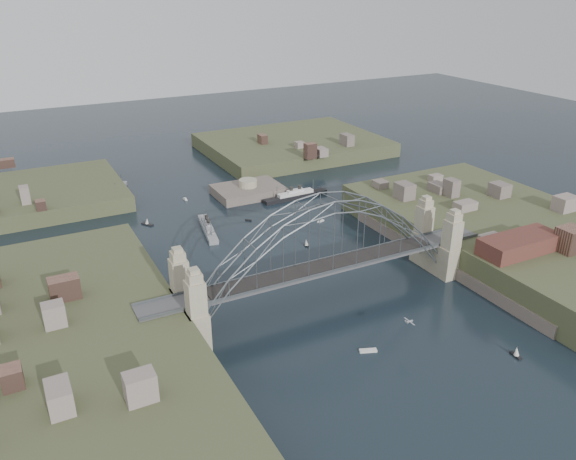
{
  "coord_description": "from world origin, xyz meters",
  "views": [
    {
      "loc": [
        -58.59,
        -94.71,
        66.3
      ],
      "look_at": [
        0.0,
        18.0,
        10.0
      ],
      "focal_mm": 35.39,
      "sensor_mm": 36.0,
      "label": 1
    }
  ],
  "objects_px": {
    "wharf_shed": "(520,244)",
    "ocean_liner": "(295,196)",
    "naval_cruiser_near": "(208,228)",
    "bridge": "(326,250)",
    "fort_island": "(248,196)",
    "naval_cruiser_far": "(119,190)"
  },
  "relations": [
    {
      "from": "fort_island",
      "to": "ocean_liner",
      "type": "distance_m",
      "value": 16.1
    },
    {
      "from": "bridge",
      "to": "naval_cruiser_far",
      "type": "xyz_separation_m",
      "value": [
        -25.93,
        91.99,
        -11.42
      ]
    },
    {
      "from": "naval_cruiser_near",
      "to": "bridge",
      "type": "bearing_deg",
      "value": -77.8
    },
    {
      "from": "fort_island",
      "to": "naval_cruiser_far",
      "type": "distance_m",
      "value": 43.86
    },
    {
      "from": "wharf_shed",
      "to": "naval_cruiser_near",
      "type": "distance_m",
      "value": 82.93
    },
    {
      "from": "fort_island",
      "to": "ocean_liner",
      "type": "xyz_separation_m",
      "value": [
        12.57,
        -9.99,
        1.22
      ]
    },
    {
      "from": "fort_island",
      "to": "bridge",
      "type": "bearing_deg",
      "value": -99.73
    },
    {
      "from": "wharf_shed",
      "to": "naval_cruiser_near",
      "type": "bearing_deg",
      "value": 131.26
    },
    {
      "from": "wharf_shed",
      "to": "ocean_liner",
      "type": "distance_m",
      "value": 77.06
    },
    {
      "from": "bridge",
      "to": "ocean_liner",
      "type": "relative_size",
      "value": 3.63
    },
    {
      "from": "bridge",
      "to": "naval_cruiser_near",
      "type": "relative_size",
      "value": 4.22
    },
    {
      "from": "bridge",
      "to": "wharf_shed",
      "type": "xyz_separation_m",
      "value": [
        44.0,
        -14.0,
        -2.32
      ]
    },
    {
      "from": "fort_island",
      "to": "naval_cruiser_near",
      "type": "xyz_separation_m",
      "value": [
        -22.37,
        -22.04,
        1.26
      ]
    },
    {
      "from": "fort_island",
      "to": "naval_cruiser_far",
      "type": "relative_size",
      "value": 1.32
    },
    {
      "from": "wharf_shed",
      "to": "naval_cruiser_far",
      "type": "bearing_deg",
      "value": 123.42
    },
    {
      "from": "naval_cruiser_far",
      "to": "fort_island",
      "type": "bearing_deg",
      "value": -30.1
    },
    {
      "from": "ocean_liner",
      "to": "naval_cruiser_near",
      "type": "bearing_deg",
      "value": -160.98
    },
    {
      "from": "wharf_shed",
      "to": "ocean_liner",
      "type": "height_order",
      "value": "wharf_shed"
    },
    {
      "from": "naval_cruiser_far",
      "to": "bridge",
      "type": "bearing_deg",
      "value": -74.25
    },
    {
      "from": "bridge",
      "to": "fort_island",
      "type": "bearing_deg",
      "value": 80.27
    },
    {
      "from": "ocean_liner",
      "to": "wharf_shed",
      "type": "bearing_deg",
      "value": -75.29
    },
    {
      "from": "wharf_shed",
      "to": "ocean_liner",
      "type": "bearing_deg",
      "value": 104.71
    }
  ]
}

